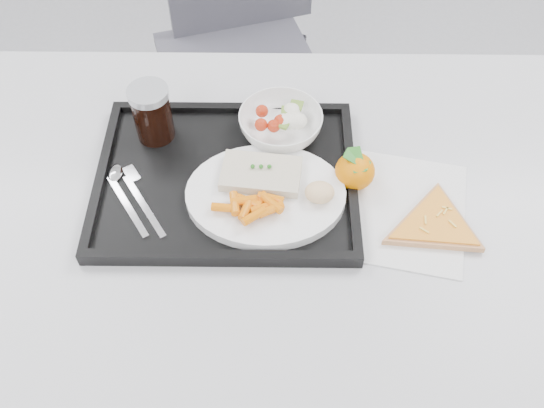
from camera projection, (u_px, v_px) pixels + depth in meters
The scene contains 14 objects.
table at pixel (272, 225), 1.09m from camera, with size 1.20×0.80×0.75m.
chair at pixel (240, 27), 1.68m from camera, with size 0.53×0.53×0.93m.
tray at pixel (227, 179), 1.06m from camera, with size 0.45×0.35×0.03m.
dinner_plate at pixel (266, 195), 1.02m from camera, with size 0.27×0.27×0.02m.
fish_fillet at pixel (261, 174), 1.02m from camera, with size 0.14×0.10×0.03m.
bread_roll at pixel (320, 192), 0.99m from camera, with size 0.05×0.05×0.03m.
salad_bowl at pixel (281, 124), 1.10m from camera, with size 0.15×0.15×0.05m.
cola_glass at pixel (152, 112), 1.07m from camera, with size 0.07×0.07×0.11m.
cutlery at pixel (129, 192), 1.03m from camera, with size 0.13×0.16×0.01m.
napkin at pixel (390, 208), 1.03m from camera, with size 0.29×0.29×0.00m.
tangerine at pixel (355, 171), 1.04m from camera, with size 0.08×0.08×0.07m.
pizza_slice at pixel (435, 224), 1.00m from camera, with size 0.25×0.25×0.02m.
carrot_pile at pixel (254, 205), 0.98m from camera, with size 0.12×0.08×0.02m.
salad_contents at pixel (284, 119), 1.09m from camera, with size 0.09×0.08×0.03m.
Camera 1 is at (0.01, -0.34, 1.57)m, focal length 40.00 mm.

